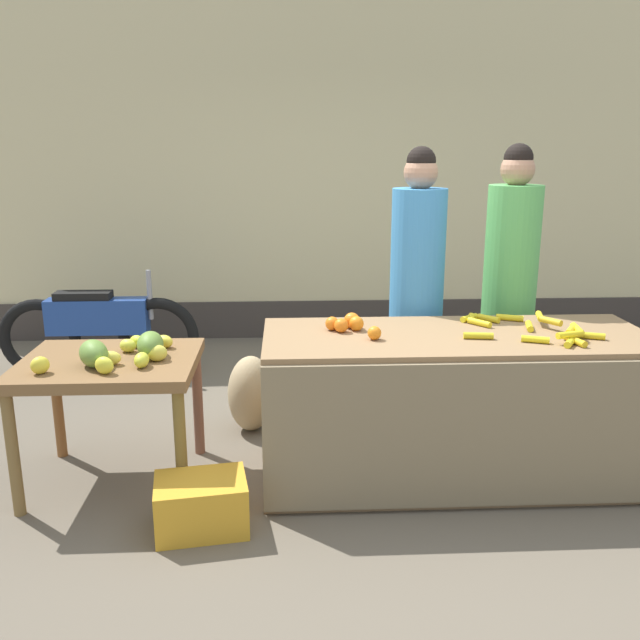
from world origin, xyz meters
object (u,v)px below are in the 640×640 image
(produce_crate, at_px, (201,504))
(produce_sack, at_px, (251,393))
(vendor_woman_green_shirt, at_px, (509,289))
(parked_motorcycle, at_px, (98,328))
(vendor_woman_blue_shirt, at_px, (416,293))

(produce_crate, distance_m, produce_sack, 1.21)
(vendor_woman_green_shirt, distance_m, parked_motorcycle, 3.21)
(parked_motorcycle, height_order, produce_sack, parked_motorcycle)
(vendor_woman_blue_shirt, height_order, produce_sack, vendor_woman_blue_shirt)
(vendor_woman_green_shirt, xyz_separation_m, produce_sack, (-1.68, -0.01, -0.68))
(vendor_woman_blue_shirt, bearing_deg, produce_sack, 178.59)
(parked_motorcycle, xyz_separation_m, produce_sack, (1.28, -1.14, -0.15))
(vendor_woman_green_shirt, bearing_deg, produce_sack, -179.73)
(vendor_woman_green_shirt, relative_size, produce_crate, 4.19)
(vendor_woman_blue_shirt, xyz_separation_m, parked_motorcycle, (-2.35, 1.17, -0.52))
(parked_motorcycle, distance_m, produce_sack, 1.72)
(produce_crate, height_order, produce_sack, produce_sack)
(produce_crate, bearing_deg, vendor_woman_green_shirt, 32.79)
(vendor_woman_green_shirt, relative_size, produce_sack, 3.66)
(vendor_woman_green_shirt, xyz_separation_m, produce_crate, (-1.86, -1.20, -0.80))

